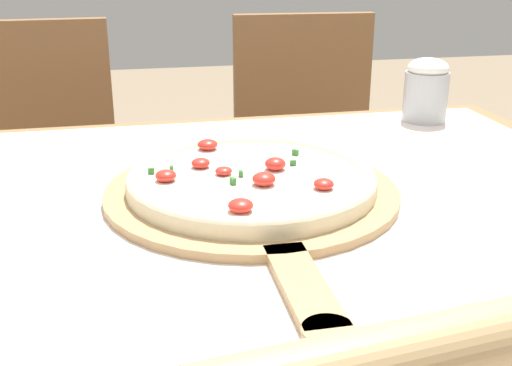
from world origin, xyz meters
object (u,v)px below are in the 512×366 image
rolling_pin (410,356)px  flour_cup (426,89)px  chair_left (42,176)px  chair_right (307,158)px  pizza (251,179)px  pizza_peel (254,196)px

rolling_pin → flour_cup: size_ratio=3.65×
chair_left → chair_right: size_ratio=1.00×
pizza → rolling_pin: bearing=-84.3°
pizza → chair_left: size_ratio=0.38×
pizza → chair_right: 0.89m
chair_right → pizza: bearing=-108.0°
pizza → chair_right: chair_right is taller
rolling_pin → pizza_peel: bearing=95.8°
rolling_pin → chair_left: bearing=109.2°
rolling_pin → chair_left: chair_left is taller
pizza → flour_cup: bearing=38.1°
pizza_peel → pizza: size_ratio=1.69×
pizza_peel → rolling_pin: 0.41m
chair_right → chair_left: bearing=-176.5°
pizza → rolling_pin: rolling_pin is taller
chair_left → flour_cup: chair_left is taller
pizza → rolling_pin: 0.42m
pizza_peel → pizza: 0.03m
pizza → flour_cup: size_ratio=2.79×
chair_left → chair_right: bearing=-0.8°
flour_cup → chair_right: bearing=100.8°
pizza_peel → pizza: pizza is taller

